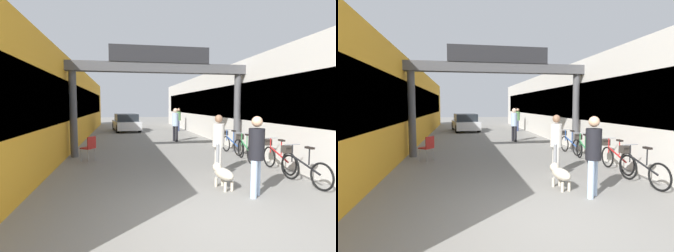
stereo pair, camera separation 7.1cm
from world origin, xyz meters
The scene contains 16 objects.
ground_plane centered at (0.00, 0.00, 0.00)m, with size 80.00×80.00×0.00m, color gray.
storefront_left centered at (-5.09, 11.00, 1.96)m, with size 3.00×26.00×3.93m.
storefront_right centered at (5.09, 11.00, 1.96)m, with size 3.00×26.00×3.93m.
arcade_sign_gateway centered at (0.00, 6.38, 3.07)m, with size 7.40×0.47×4.31m.
pedestrian_with_dog centered at (1.32, 1.08, 1.02)m, with size 0.48×0.48×1.76m.
pedestrian_companion centered at (1.22, 3.06, 0.99)m, with size 0.37×0.39×1.72m.
pedestrian_carrying_crate centered at (1.39, 9.95, 1.06)m, with size 0.46×0.46×1.83m.
pedestrian_elderly_walking centered at (2.86, 15.70, 1.01)m, with size 0.42×0.42×1.75m.
dog_on_leash centered at (0.84, 1.77, 0.36)m, with size 0.42×0.80×0.57m.
bicycle_black_nearest centered at (2.97, 1.78, 0.44)m, with size 0.46×1.69×0.98m.
bicycle_red_second centered at (3.14, 3.14, 0.44)m, with size 0.46×1.69×0.98m.
bicycle_green_third centered at (2.87, 4.70, 0.44)m, with size 0.46×1.68×0.98m.
bicycle_blue_farthest centered at (2.94, 6.09, 0.44)m, with size 0.46×1.69×0.98m.
bollard_post_metal centered at (1.02, 2.59, 0.50)m, with size 0.10×0.10×0.97m.
cafe_chair_red_nearer centered at (-2.67, 5.50, 0.54)m, with size 0.56×0.56×0.89m.
parked_car_white centered at (-1.16, 16.39, 0.64)m, with size 2.20×4.18×1.33m.
Camera 1 is at (-1.57, -4.10, 2.00)m, focal length 28.00 mm.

